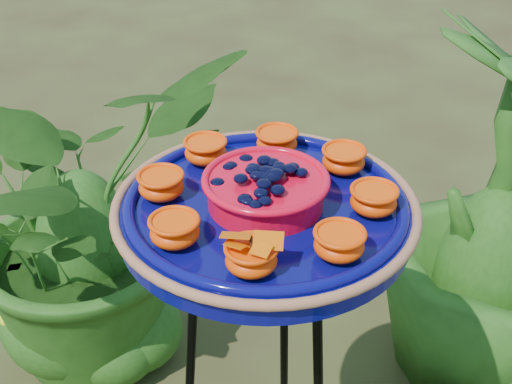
% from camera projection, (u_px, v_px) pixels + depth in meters
% --- Properties ---
extents(tripod_stand, '(0.35, 0.37, 0.91)m').
position_uv_depth(tripod_stand, '(264.00, 383.00, 1.33)').
color(tripod_stand, black).
rests_on(tripod_stand, ground).
extents(feeder_dish, '(0.48, 0.48, 0.11)m').
position_uv_depth(feeder_dish, '(266.00, 205.00, 1.11)').
color(feeder_dish, '#07085A').
rests_on(feeder_dish, tripod_stand).
extents(shrub_back_left, '(1.03, 1.08, 0.93)m').
position_uv_depth(shrub_back_left, '(82.00, 214.00, 1.95)').
color(shrub_back_left, '#224C14').
rests_on(shrub_back_left, ground).
extents(shrub_back_right, '(0.72, 0.72, 1.04)m').
position_uv_depth(shrub_back_right, '(500.00, 221.00, 1.83)').
color(shrub_back_right, '#224C14').
rests_on(shrub_back_right, ground).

